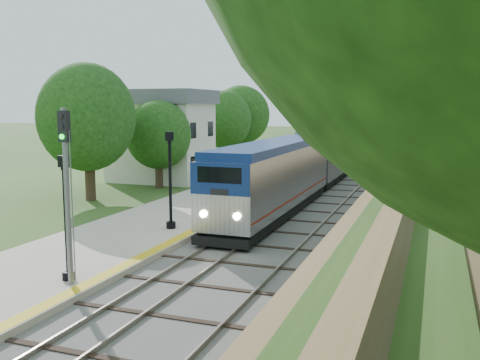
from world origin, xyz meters
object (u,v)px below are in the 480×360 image
(lamppost_mid, at_px, (66,225))
(signal_farside, at_px, (383,148))
(signal_platform, at_px, (66,177))
(station_building, at_px, (161,135))
(train, at_px, (370,137))
(signal_gantry, at_px, (381,121))
(lamppost_far, at_px, (170,186))

(lamppost_mid, distance_m, signal_farside, 17.62)
(lamppost_mid, distance_m, signal_platform, 1.85)
(station_building, relative_size, train, 0.07)
(signal_gantry, height_order, signal_platform, signal_platform)
(signal_gantry, height_order, train, signal_gantry)
(lamppost_far, bearing_deg, train, 86.18)
(signal_platform, bearing_deg, train, 87.38)
(train, distance_m, signal_platform, 63.44)
(signal_platform, bearing_deg, lamppost_mid, 136.63)
(signal_gantry, distance_m, signal_platform, 52.33)
(signal_gantry, height_order, signal_farside, signal_farside)
(station_building, xyz_separation_m, train, (14.00, 36.28, -1.91))
(signal_platform, bearing_deg, signal_farside, 58.90)
(signal_gantry, bearing_deg, station_building, -123.38)
(signal_gantry, distance_m, lamppost_mid, 52.07)
(lamppost_mid, bearing_deg, signal_gantry, 83.65)
(station_building, distance_m, lamppost_mid, 28.82)
(signal_gantry, relative_size, signal_farside, 1.22)
(train, distance_m, lamppost_far, 54.51)
(signal_gantry, bearing_deg, lamppost_far, -98.06)
(station_building, relative_size, lamppost_far, 1.74)
(station_building, xyz_separation_m, signal_farside, (20.20, -11.98, 0.23))
(signal_gantry, bearing_deg, signal_platform, -95.89)
(lamppost_mid, bearing_deg, signal_farside, 57.23)
(train, relative_size, lamppost_far, 23.38)
(station_building, relative_size, lamppost_mid, 1.92)
(train, height_order, lamppost_far, lamppost_far)
(signal_gantry, distance_m, lamppost_far, 43.58)
(train, bearing_deg, signal_farside, -82.68)
(station_building, height_order, lamppost_far, station_building)
(lamppost_mid, relative_size, signal_platform, 0.73)
(lamppost_mid, xyz_separation_m, signal_farside, (9.48, 14.72, 1.93))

